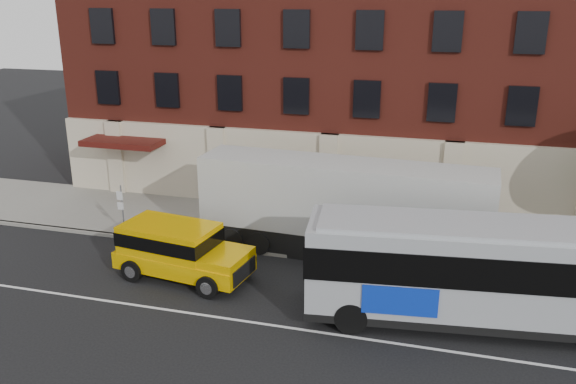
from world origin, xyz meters
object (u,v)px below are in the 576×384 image
(yellow_suv, at_px, (178,248))
(city_bus, at_px, (509,271))
(shipping_container, at_px, (343,210))
(sign_pole, at_px, (122,207))

(yellow_suv, bearing_deg, city_bus, -2.20)
(city_bus, relative_size, yellow_suv, 2.35)
(yellow_suv, distance_m, shipping_container, 7.09)
(yellow_suv, height_order, shipping_container, shipping_container)
(city_bus, xyz_separation_m, yellow_suv, (-12.24, 0.47, -0.78))
(sign_pole, xyz_separation_m, yellow_suv, (4.24, -3.06, -0.21))
(sign_pole, height_order, yellow_suv, sign_pole)
(sign_pole, relative_size, yellow_suv, 0.43)
(city_bus, distance_m, shipping_container, 7.73)
(sign_pole, xyz_separation_m, shipping_container, (10.10, 0.84, 0.58))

